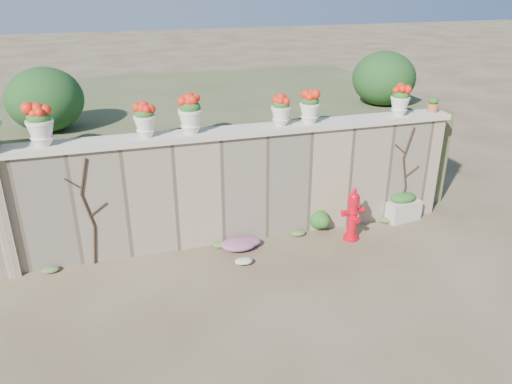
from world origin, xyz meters
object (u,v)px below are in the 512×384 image
object	(u,v)px
terracotta_pot	(433,106)
planter_box	(402,207)
fire_hydrant	(353,214)
urn_pot_0	(40,125)

from	to	relation	value
terracotta_pot	planter_box	bearing A→B (deg)	-156.01
fire_hydrant	urn_pot_0	bearing A→B (deg)	165.67
urn_pot_0	planter_box	bearing A→B (deg)	-2.22
fire_hydrant	urn_pot_0	world-z (taller)	urn_pot_0
planter_box	terracotta_pot	distance (m)	2.06
fire_hydrant	terracotta_pot	xyz separation A→B (m)	(1.91, 0.71, 1.71)
planter_box	urn_pot_0	xyz separation A→B (m)	(-6.44, 0.25, 2.16)
urn_pot_0	fire_hydrant	bearing A→B (deg)	-7.95
fire_hydrant	urn_pot_0	xyz separation A→B (m)	(-5.09, 0.71, 1.91)
fire_hydrant	urn_pot_0	size ratio (longest dim) A/B	1.58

